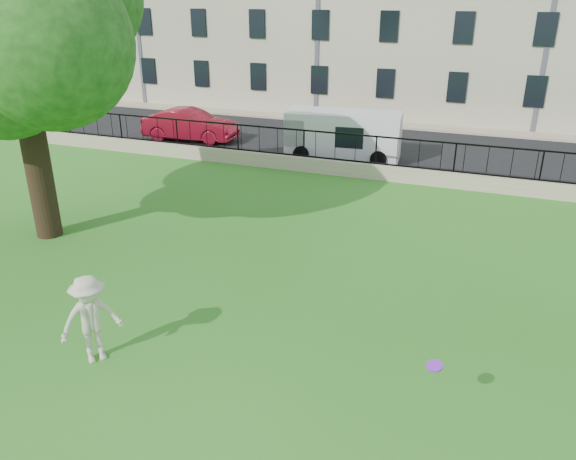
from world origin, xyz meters
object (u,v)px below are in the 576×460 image
at_px(red_sedan, 190,125).
at_px(tree, 9,15).
at_px(white_van, 343,136).
at_px(man, 91,319).
at_px(frisbee, 435,366).

bearing_deg(red_sedan, tree, -175.87).
xyz_separation_m(tree, white_van, (6.12, 11.49, -5.24)).
height_order(red_sedan, white_van, white_van).
relative_size(tree, man, 5.12).
relative_size(man, frisbee, 6.91).
bearing_deg(frisbee, red_sedan, 130.91).
bearing_deg(red_sedan, white_van, -98.71).
bearing_deg(red_sedan, frisbee, -144.14).
distance_m(frisbee, white_van, 16.82).
xyz_separation_m(man, white_van, (0.50, 16.25, 0.11)).
distance_m(man, white_van, 16.26).
distance_m(man, red_sedan, 18.39).
distance_m(frisbee, red_sedan, 21.47).
xyz_separation_m(tree, frisbee, (12.12, -4.22, -5.09)).
xyz_separation_m(tree, man, (5.62, -4.76, -5.35)).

